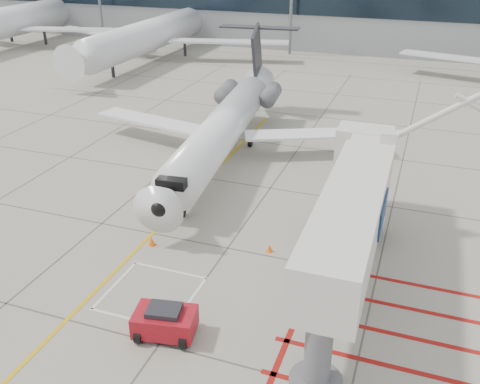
% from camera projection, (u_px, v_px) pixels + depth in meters
% --- Properties ---
extents(ground_plane, '(260.00, 260.00, 0.00)m').
position_uv_depth(ground_plane, '(198.00, 290.00, 25.83)').
color(ground_plane, gray).
rests_on(ground_plane, ground).
extents(regional_jet, '(27.16, 32.66, 7.91)m').
position_uv_depth(regional_jet, '(214.00, 118.00, 36.85)').
color(regional_jet, white).
rests_on(regional_jet, ground_plane).
extents(jet_bridge, '(8.57, 17.83, 7.10)m').
position_uv_depth(jet_bridge, '(349.00, 228.00, 24.09)').
color(jet_bridge, silver).
rests_on(jet_bridge, ground_plane).
extents(pushback_tug, '(2.84, 2.06, 1.51)m').
position_uv_depth(pushback_tug, '(165.00, 321.00, 22.67)').
color(pushback_tug, '#A30F1A').
rests_on(pushback_tug, ground_plane).
extents(baggage_cart, '(1.93, 1.35, 1.14)m').
position_uv_depth(baggage_cart, '(322.00, 235.00, 29.40)').
color(baggage_cart, '#5A5A5F').
rests_on(baggage_cart, ground_plane).
extents(ground_power_unit, '(2.71, 2.15, 1.87)m').
position_uv_depth(ground_power_unit, '(334.00, 283.00, 24.78)').
color(ground_power_unit, beige).
rests_on(ground_power_unit, ground_plane).
extents(cone_nose, '(0.39, 0.39, 0.54)m').
position_uv_depth(cone_nose, '(151.00, 241.00, 29.39)').
color(cone_nose, orange).
rests_on(cone_nose, ground_plane).
extents(cone_side, '(0.33, 0.33, 0.46)m').
position_uv_depth(cone_side, '(269.00, 248.00, 28.82)').
color(cone_side, '#FF650D').
rests_on(cone_side, ground_plane).
extents(bg_aircraft_a, '(38.01, 42.24, 12.67)m').
position_uv_depth(bg_aircraft_a, '(11.00, 1.00, 76.87)').
color(bg_aircraft_a, silver).
rests_on(bg_aircraft_a, ground_plane).
extents(bg_aircraft_b, '(34.89, 38.77, 11.63)m').
position_uv_depth(bg_aircraft_b, '(157.00, 12.00, 69.97)').
color(bg_aircraft_b, silver).
rests_on(bg_aircraft_b, ground_plane).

